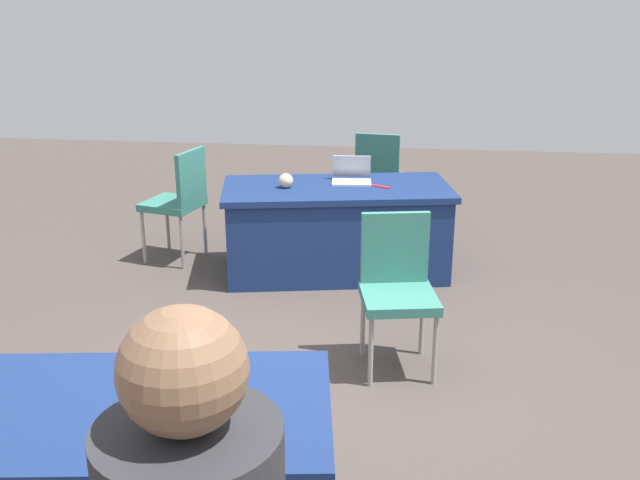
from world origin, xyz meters
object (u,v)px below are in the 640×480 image
at_px(laptop_silver, 352,177).
at_px(yarn_ball, 286,181).
at_px(chair_tucked_left, 379,174).
at_px(chair_tucked_right, 397,283).
at_px(table_foreground, 336,229).
at_px(chair_near_front, 179,197).
at_px(scissors_red, 380,186).

xyz_separation_m(laptop_silver, yarn_ball, (0.50, 0.25, 0.02)).
height_order(chair_tucked_left, laptop_silver, chair_tucked_left).
bearing_deg(laptop_silver, chair_tucked_right, 99.45).
height_order(table_foreground, chair_tucked_left, chair_tucked_left).
height_order(chair_near_front, scissors_red, chair_near_front).
relative_size(chair_near_front, chair_tucked_right, 1.02).
relative_size(chair_tucked_left, yarn_ball, 8.29).
relative_size(chair_tucked_right, scissors_red, 5.30).
relative_size(chair_tucked_right, yarn_ball, 8.22).
height_order(chair_tucked_left, scissors_red, chair_tucked_left).
bearing_deg(scissors_red, table_foreground, -149.11).
height_order(table_foreground, laptop_silver, laptop_silver).
relative_size(table_foreground, chair_tucked_right, 2.05).
bearing_deg(table_foreground, chair_near_front, -4.51).
bearing_deg(chair_tucked_left, table_foreground, -96.12).
distance_m(chair_tucked_right, scissors_red, 1.58).
xyz_separation_m(chair_tucked_left, yarn_ball, (0.69, 1.31, 0.24)).
distance_m(table_foreground, chair_tucked_left, 1.25).
height_order(chair_near_front, chair_tucked_left, chair_near_front).
height_order(chair_near_front, yarn_ball, chair_near_front).
distance_m(chair_tucked_right, yarn_ball, 1.73).
height_order(table_foreground, scissors_red, scissors_red).
bearing_deg(chair_tucked_left, yarn_ball, -110.36).
xyz_separation_m(chair_tucked_right, yarn_ball, (0.93, -1.44, 0.24)).
height_order(table_foreground, yarn_ball, yarn_ball).
bearing_deg(chair_tucked_right, yarn_ball, -68.21).
relative_size(chair_near_front, scissors_red, 5.42).
bearing_deg(chair_tucked_right, chair_tucked_left, -95.94).
distance_m(chair_near_front, scissors_red, 1.71).
bearing_deg(chair_near_front, laptop_silver, -74.32).
xyz_separation_m(chair_near_front, laptop_silver, (-1.46, -0.04, 0.21)).
distance_m(table_foreground, chair_tucked_right, 1.64).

